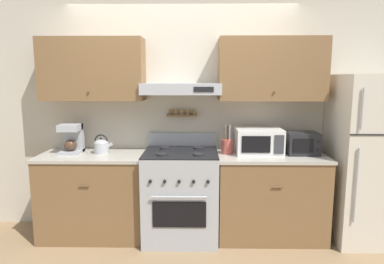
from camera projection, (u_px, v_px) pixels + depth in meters
name	position (u px, v px, depth m)	size (l,w,h in m)	color
ground_plane	(180.00, 249.00, 3.45)	(16.00, 16.00, 0.00)	#937551
wall_back	(182.00, 102.00, 3.82)	(5.20, 0.46, 2.55)	beige
counter_left	(94.00, 195.00, 3.71)	(1.11, 0.64, 0.91)	brown
counter_right	(270.00, 196.00, 3.68)	(1.14, 0.64, 0.91)	brown
stove_range	(181.00, 194.00, 3.65)	(0.77, 0.72, 1.09)	#ADAFB5
refrigerator	(369.00, 159.00, 3.56)	(0.73, 0.70, 1.74)	beige
tea_kettle	(101.00, 146.00, 3.67)	(0.20, 0.16, 0.21)	#B7B7BC
coffee_maker	(72.00, 138.00, 3.69)	(0.21, 0.25, 0.32)	#ADAFB5
microwave	(259.00, 141.00, 3.65)	(0.49, 0.38, 0.27)	white
utensil_crock	(227.00, 146.00, 3.65)	(0.12, 0.12, 0.31)	#B24C42
toaster_oven	(302.00, 143.00, 3.63)	(0.33, 0.29, 0.23)	#232326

